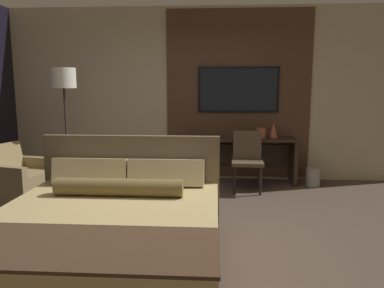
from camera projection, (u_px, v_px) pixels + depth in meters
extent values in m
plane|color=#4C3D33|center=(175.00, 240.00, 3.82)|extent=(16.00, 16.00, 0.00)
cube|color=#BCAD8E|center=(191.00, 95.00, 6.16)|extent=(7.20, 0.06, 2.80)
cube|color=#4C3323|center=(238.00, 95.00, 6.07)|extent=(2.32, 0.03, 2.70)
cube|color=#33281E|center=(105.00, 258.00, 3.18)|extent=(1.85, 1.98, 0.22)
cube|color=tan|center=(104.00, 230.00, 3.14)|extent=(1.91, 2.05, 0.28)
cube|color=#422D1E|center=(73.00, 247.00, 2.46)|extent=(1.93, 0.72, 0.02)
cube|color=brown|center=(132.00, 181.00, 4.16)|extent=(1.95, 0.08, 1.01)
cube|color=beige|center=(91.00, 171.00, 4.03)|extent=(0.80, 0.23, 0.31)
cube|color=beige|center=(166.00, 172.00, 3.98)|extent=(0.80, 0.23, 0.31)
cylinder|color=brown|center=(119.00, 187.00, 3.60)|extent=(1.24, 0.17, 0.17)
cube|color=#2D2319|center=(238.00, 139.00, 5.92)|extent=(1.82, 0.46, 0.03)
cube|color=#2D2319|center=(183.00, 161.00, 6.04)|extent=(0.06, 0.41, 0.70)
cube|color=#2D2319|center=(293.00, 162.00, 5.93)|extent=(0.06, 0.41, 0.70)
cube|color=#2D2319|center=(237.00, 155.00, 6.18)|extent=(1.70, 0.02, 0.35)
cube|color=black|center=(238.00, 90.00, 6.02)|extent=(1.29, 0.04, 0.73)
cube|color=black|center=(238.00, 90.00, 6.00)|extent=(1.22, 0.01, 0.67)
cube|color=#4C3D2D|center=(247.00, 163.00, 5.47)|extent=(0.47, 0.45, 0.05)
cube|color=#4C3D2D|center=(247.00, 145.00, 5.61)|extent=(0.42, 0.12, 0.42)
cylinder|color=black|center=(235.00, 181.00, 5.35)|extent=(0.04, 0.04, 0.41)
cylinder|color=black|center=(260.00, 181.00, 5.32)|extent=(0.04, 0.04, 0.41)
cylinder|color=black|center=(235.00, 175.00, 5.69)|extent=(0.04, 0.04, 0.41)
cylinder|color=black|center=(259.00, 175.00, 5.65)|extent=(0.04, 0.04, 0.41)
cube|color=olive|center=(22.00, 188.00, 4.92)|extent=(0.77, 0.65, 0.44)
cube|color=olive|center=(4.00, 157.00, 4.94)|extent=(0.32, 0.54, 0.38)
cube|color=olive|center=(4.00, 189.00, 4.63)|extent=(0.67, 0.26, 0.58)
cube|color=olive|center=(38.00, 177.00, 5.19)|extent=(0.67, 0.26, 0.58)
cylinder|color=#282623|center=(70.00, 192.00, 5.46)|extent=(0.28, 0.28, 0.03)
cylinder|color=#332D28|center=(67.00, 140.00, 5.34)|extent=(0.03, 0.03, 1.55)
cylinder|color=silver|center=(63.00, 78.00, 5.20)|extent=(0.34, 0.34, 0.28)
cone|color=#B2563D|center=(274.00, 130.00, 5.96)|extent=(0.14, 0.14, 0.23)
cylinder|color=#B2563D|center=(261.00, 133.00, 5.83)|extent=(0.15, 0.15, 0.16)
cube|color=maroon|center=(240.00, 137.00, 5.89)|extent=(0.24, 0.19, 0.03)
cylinder|color=gray|center=(313.00, 177.00, 5.82)|extent=(0.22, 0.22, 0.28)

